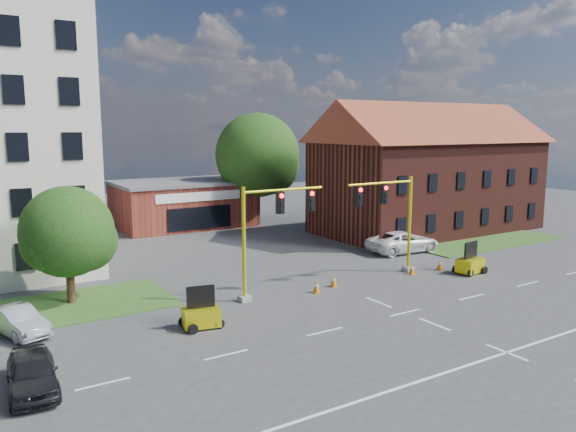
% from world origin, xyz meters
% --- Properties ---
extents(ground, '(120.00, 120.00, 0.00)m').
position_xyz_m(ground, '(0.00, 0.00, 0.00)').
color(ground, '#3E3E40').
rests_on(ground, ground).
extents(grass_verge_ne, '(14.00, 4.00, 0.08)m').
position_xyz_m(grass_verge_ne, '(18.00, 9.00, 0.04)').
color(grass_verge_ne, '#2A5720').
rests_on(grass_verge_ne, ground).
extents(lane_markings, '(60.00, 36.00, 0.01)m').
position_xyz_m(lane_markings, '(0.00, -3.00, 0.01)').
color(lane_markings, white).
rests_on(lane_markings, ground).
extents(brick_shop, '(12.40, 8.40, 4.30)m').
position_xyz_m(brick_shop, '(0.00, 29.98, 2.16)').
color(brick_shop, maroon).
rests_on(brick_shop, ground).
extents(townhouse_row, '(21.00, 11.00, 11.50)m').
position_xyz_m(townhouse_row, '(18.00, 16.00, 5.93)').
color(townhouse_row, '#4A1C16').
rests_on(townhouse_row, ground).
extents(tree_large, '(8.42, 8.02, 10.66)m').
position_xyz_m(tree_large, '(6.91, 27.08, 6.38)').
color(tree_large, '#3A2215').
rests_on(tree_large, ground).
extents(tree_nw_front, '(5.02, 4.78, 6.29)m').
position_xyz_m(tree_nw_front, '(-13.76, 10.58, 3.73)').
color(tree_nw_front, '#3A2215').
rests_on(tree_nw_front, ground).
extents(signal_mast_west, '(5.30, 0.60, 6.20)m').
position_xyz_m(signal_mast_west, '(-4.36, 6.00, 3.92)').
color(signal_mast_west, gray).
rests_on(signal_mast_west, ground).
extents(signal_mast_east, '(5.30, 0.60, 6.20)m').
position_xyz_m(signal_mast_east, '(4.36, 6.00, 3.92)').
color(signal_mast_east, gray).
rests_on(signal_mast_east, ground).
extents(trailer_west, '(1.88, 1.44, 1.93)m').
position_xyz_m(trailer_west, '(-9.60, 3.51, 0.60)').
color(trailer_west, yellow).
rests_on(trailer_west, ground).
extents(trailer_east, '(1.89, 1.42, 1.97)m').
position_xyz_m(trailer_east, '(9.00, 3.51, 0.62)').
color(trailer_east, yellow).
rests_on(trailer_east, ground).
extents(cone_a, '(0.40, 0.40, 0.70)m').
position_xyz_m(cone_a, '(-0.26, 5.68, 0.34)').
color(cone_a, orange).
rests_on(cone_a, ground).
extents(cone_b, '(0.40, 0.40, 0.70)m').
position_xyz_m(cone_b, '(-1.83, 5.21, 0.34)').
color(cone_b, orange).
rests_on(cone_b, ground).
extents(cone_c, '(0.40, 0.40, 0.70)m').
position_xyz_m(cone_c, '(5.66, 5.31, 0.34)').
color(cone_c, orange).
rests_on(cone_c, ground).
extents(cone_d, '(0.40, 0.40, 0.70)m').
position_xyz_m(cone_d, '(8.00, 5.14, 0.34)').
color(cone_d, orange).
rests_on(cone_d, ground).
extents(pickup_white, '(5.85, 3.00, 1.58)m').
position_xyz_m(pickup_white, '(9.73, 10.38, 0.79)').
color(pickup_white, white).
rests_on(pickup_white, ground).
extents(sedan_dark, '(1.97, 4.21, 1.39)m').
position_xyz_m(sedan_dark, '(-17.24, 0.77, 0.70)').
color(sedan_dark, black).
rests_on(sedan_dark, ground).
extents(sedan_silver_front, '(2.57, 4.14, 1.29)m').
position_xyz_m(sedan_silver_front, '(-16.99, 7.10, 0.64)').
color(sedan_silver_front, '#B9BAC1').
rests_on(sedan_silver_front, ground).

